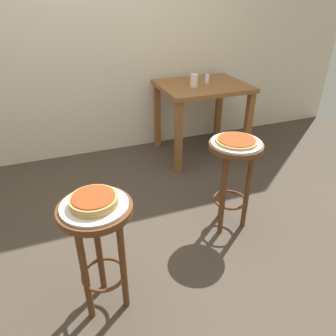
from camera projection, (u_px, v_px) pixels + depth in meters
ground_plane at (146, 245)px, 2.24m from camera, size 6.00×6.00×0.00m
stool_foreground at (99, 236)px, 1.59m from camera, size 0.36×0.36×0.68m
serving_plate_foreground at (94, 205)px, 1.50m from camera, size 0.32×0.32×0.01m
pizza_foreground at (94, 200)px, 1.49m from camera, size 0.23×0.23×0.05m
stool_middle at (234, 168)px, 2.19m from camera, size 0.36×0.36×0.68m
serving_plate_middle at (237, 143)px, 2.10m from camera, size 0.34×0.34×0.01m
pizza_middle at (237, 141)px, 2.09m from camera, size 0.28×0.28×0.02m
dining_table at (202, 97)px, 3.20m from camera, size 0.85×0.71×0.75m
cup_near_edge at (194, 81)px, 3.02m from camera, size 0.07×0.07×0.12m
condiment_shaker at (207, 79)px, 3.15m from camera, size 0.04×0.04×0.09m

